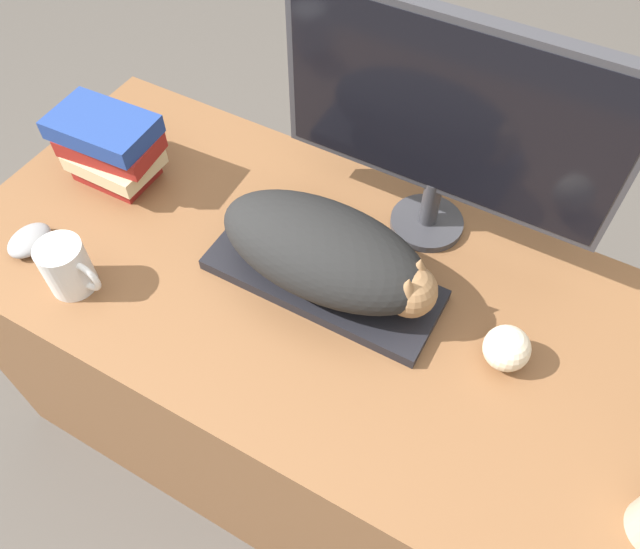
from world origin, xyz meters
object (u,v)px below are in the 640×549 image
object	(u,v)px
cat	(329,253)
computer_mouse	(29,240)
monitor	(448,119)
coffee_mug	(68,267)
keyboard	(323,279)
book_stack	(110,147)
baseball	(507,348)

from	to	relation	value
cat	computer_mouse	size ratio (longest dim) A/B	4.45
cat	monitor	distance (m)	0.30
monitor	coffee_mug	world-z (taller)	monitor
cat	keyboard	bearing A→B (deg)	180.00
coffee_mug	keyboard	bearing A→B (deg)	29.65
cat	computer_mouse	bearing A→B (deg)	-160.22
computer_mouse	book_stack	distance (m)	0.25
monitor	book_stack	world-z (taller)	monitor
monitor	keyboard	bearing A→B (deg)	-116.34
computer_mouse	keyboard	bearing A→B (deg)	20.17
keyboard	cat	distance (m)	0.09
cat	book_stack	world-z (taller)	cat
keyboard	computer_mouse	world-z (taller)	computer_mouse
keyboard	cat	world-z (taller)	cat
computer_mouse	book_stack	size ratio (longest dim) A/B	0.42
keyboard	monitor	xyz separation A→B (m)	(0.11, 0.23, 0.26)
keyboard	computer_mouse	distance (m)	0.58
keyboard	computer_mouse	bearing A→B (deg)	-159.83
monitor	baseball	bearing A→B (deg)	-42.80
monitor	coffee_mug	xyz separation A→B (m)	(-0.51, -0.46, -0.22)
coffee_mug	cat	bearing A→B (deg)	28.95
cat	computer_mouse	xyz separation A→B (m)	(-0.56, -0.20, -0.08)
coffee_mug	book_stack	xyz separation A→B (m)	(-0.12, 0.26, 0.03)
cat	coffee_mug	bearing A→B (deg)	-151.05
baseball	book_stack	distance (m)	0.87
keyboard	coffee_mug	xyz separation A→B (m)	(-0.40, -0.23, 0.04)
monitor	book_stack	bearing A→B (deg)	-163.21
coffee_mug	computer_mouse	bearing A→B (deg)	168.41
computer_mouse	monitor	bearing A→B (deg)	32.99
monitor	computer_mouse	xyz separation A→B (m)	(-0.66, -0.43, -0.25)
keyboard	baseball	xyz separation A→B (m)	(0.35, 0.01, 0.03)
coffee_mug	baseball	bearing A→B (deg)	17.45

